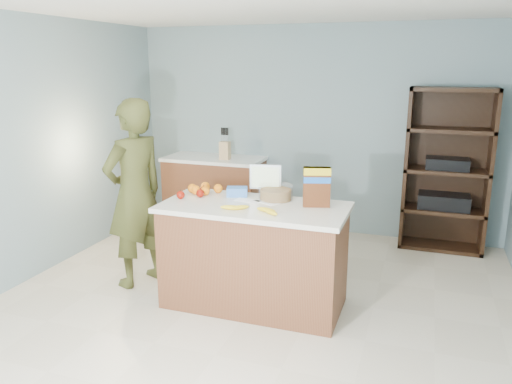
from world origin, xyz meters
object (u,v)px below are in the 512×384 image
(shelving_unit, at_px, (446,173))
(person, at_px, (135,194))
(counter_peninsula, at_px, (254,259))
(tv, at_px, (266,178))
(cereal_box, at_px, (317,184))

(shelving_unit, relative_size, person, 1.03)
(shelving_unit, bearing_deg, counter_peninsula, -127.11)
(counter_peninsula, xyz_separation_m, shelving_unit, (1.55, 2.05, 0.45))
(person, height_order, tv, person)
(tv, bearing_deg, cereal_box, -21.60)
(person, bearing_deg, cereal_box, 112.77)
(shelving_unit, xyz_separation_m, cereal_box, (-1.05, -1.92, 0.23))
(counter_peninsula, bearing_deg, shelving_unit, 52.89)
(tv, bearing_deg, counter_peninsula, -89.04)
(counter_peninsula, height_order, tv, tv)
(counter_peninsula, xyz_separation_m, person, (-1.19, 0.07, 0.46))
(counter_peninsula, height_order, shelving_unit, shelving_unit)
(cereal_box, bearing_deg, tv, 158.40)
(tv, distance_m, cereal_box, 0.54)
(counter_peninsula, distance_m, cereal_box, 0.85)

